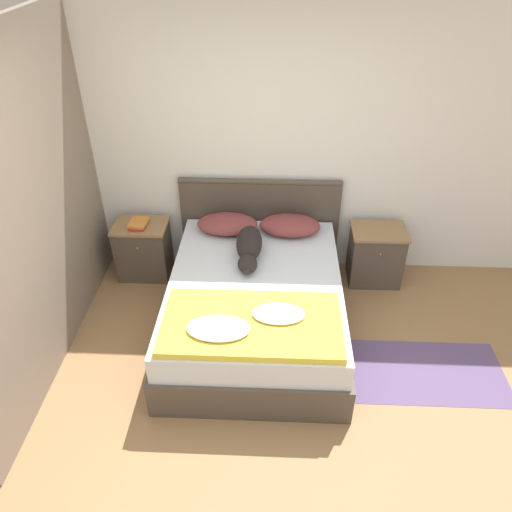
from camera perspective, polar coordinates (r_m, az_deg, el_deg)
ground_plane at (r=3.81m, az=-0.85°, el=-19.28°), size 16.00×16.00×0.00m
wall_back at (r=4.72m, az=0.51°, el=12.32°), size 9.00×0.06×2.55m
wall_side_left at (r=4.13m, az=-23.12°, el=5.97°), size 0.06×3.10×2.55m
bed at (r=4.32m, az=-0.11°, el=-5.67°), size 1.49×1.95×0.56m
headboard at (r=5.00m, az=0.41°, el=3.91°), size 1.57×0.06×0.99m
nightstand_left at (r=5.10m, az=-12.70°, el=0.76°), size 0.52×0.40×0.58m
nightstand_right at (r=5.03m, az=13.49°, el=0.11°), size 0.52×0.40×0.58m
pillow_left at (r=4.74m, az=-3.29°, el=3.69°), size 0.57×0.36×0.16m
pillow_right at (r=4.72m, az=3.90°, el=3.52°), size 0.57×0.36×0.16m
quilt at (r=3.68m, az=-0.70°, el=-7.72°), size 1.32×0.71×0.10m
dog at (r=4.36m, az=-0.79°, el=1.08°), size 0.23×0.70×0.22m
book_stack at (r=4.92m, az=-13.28°, el=3.64°), size 0.18×0.24×0.04m
rug at (r=4.38m, az=18.97°, el=-12.42°), size 1.24×0.69×0.00m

